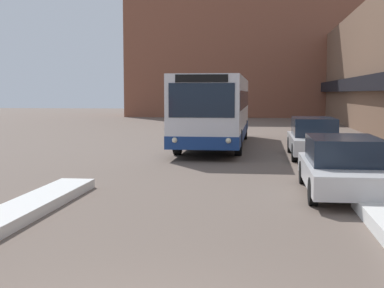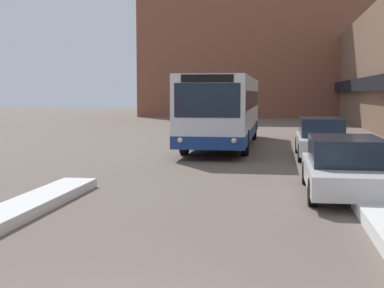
{
  "view_description": "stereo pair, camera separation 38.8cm",
  "coord_description": "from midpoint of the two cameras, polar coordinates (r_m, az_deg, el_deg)",
  "views": [
    {
      "loc": [
        1.18,
        -4.87,
        2.47
      ],
      "look_at": [
        -0.44,
        7.58,
        1.28
      ],
      "focal_mm": 50.0,
      "sensor_mm": 36.0,
      "label": 1
    },
    {
      "loc": [
        1.56,
        -4.82,
        2.47
      ],
      "look_at": [
        -0.44,
        7.58,
        1.28
      ],
      "focal_mm": 50.0,
      "sensor_mm": 36.0,
      "label": 2
    }
  ],
  "objects": [
    {
      "name": "parked_car_front",
      "position": [
        13.59,
        16.83,
        -2.26
      ],
      "size": [
        1.92,
        4.65,
        1.4
      ],
      "color": "silver",
      "rests_on": "ground_plane"
    },
    {
      "name": "city_bus",
      "position": [
        25.01,
        3.88,
        3.72
      ],
      "size": [
        2.73,
        12.22,
        3.18
      ],
      "color": "silver",
      "rests_on": "ground_plane"
    },
    {
      "name": "parked_car_middle",
      "position": [
        21.18,
        14.09,
        0.65
      ],
      "size": [
        1.82,
        4.89,
        1.53
      ],
      "color": "silver",
      "rests_on": "ground_plane"
    },
    {
      "name": "building_backdrop_far",
      "position": [
        58.63,
        7.93,
        11.79
      ],
      "size": [
        26.0,
        8.0,
        18.03
      ],
      "color": "brown",
      "rests_on": "ground_plane"
    }
  ]
}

